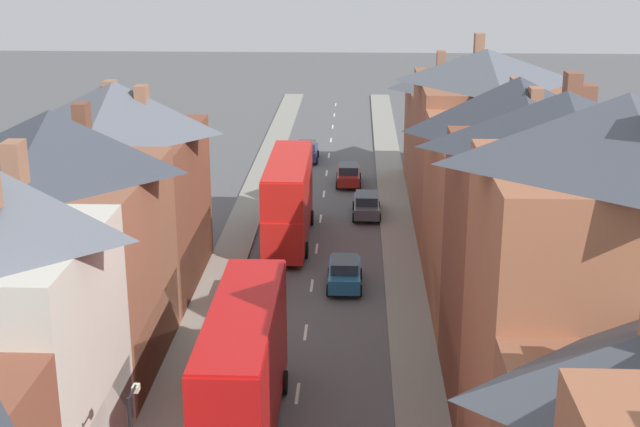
% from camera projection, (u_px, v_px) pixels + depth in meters
% --- Properties ---
extents(pavement_left, '(2.20, 104.00, 0.14)m').
position_uv_depth(pavement_left, '(238.00, 236.00, 56.65)').
color(pavement_left, gray).
rests_on(pavement_left, ground).
extents(pavement_right, '(2.20, 104.00, 0.14)m').
position_uv_depth(pavement_right, '(399.00, 238.00, 56.25)').
color(pavement_right, gray).
rests_on(pavement_right, ground).
extents(centre_line_dashes, '(0.14, 97.80, 0.01)m').
position_uv_depth(centre_line_dashes, '(317.00, 249.00, 54.57)').
color(centre_line_dashes, silver).
rests_on(centre_line_dashes, ground).
extents(terrace_row_right, '(8.00, 67.12, 14.37)m').
position_uv_depth(terrace_row_right, '(541.00, 241.00, 37.59)').
color(terrace_row_right, '#A36042').
rests_on(terrace_row_right, ground).
extents(double_decker_bus_lead, '(2.74, 10.80, 5.30)m').
position_uv_depth(double_decker_bus_lead, '(243.00, 369.00, 33.49)').
color(double_decker_bus_lead, red).
rests_on(double_decker_bus_lead, ground).
extents(double_decker_bus_mid_street, '(2.74, 10.80, 5.30)m').
position_uv_depth(double_decker_bus_mid_street, '(288.00, 198.00, 55.05)').
color(double_decker_bus_mid_street, red).
rests_on(double_decker_bus_mid_street, ground).
extents(car_near_blue, '(1.90, 3.81, 1.63)m').
position_uv_depth(car_near_blue, '(232.00, 348.00, 39.63)').
color(car_near_blue, '#236093').
rests_on(car_near_blue, ground).
extents(car_near_silver, '(1.90, 3.97, 1.68)m').
position_uv_depth(car_near_silver, '(307.00, 151.00, 75.35)').
color(car_near_silver, navy).
rests_on(car_near_silver, ground).
extents(car_parked_left_a, '(1.90, 4.07, 1.62)m').
position_uv_depth(car_parked_left_a, '(251.00, 284.00, 46.95)').
color(car_parked_left_a, navy).
rests_on(car_parked_left_a, ground).
extents(car_parked_right_a, '(1.90, 4.20, 1.64)m').
position_uv_depth(car_parked_right_a, '(349.00, 174.00, 68.15)').
color(car_parked_right_a, maroon).
rests_on(car_parked_right_a, ground).
extents(car_parked_left_b, '(1.90, 4.01, 1.69)m').
position_uv_depth(car_parked_left_b, '(345.00, 273.00, 48.37)').
color(car_parked_left_b, '#236093').
rests_on(car_parked_left_b, ground).
extents(car_mid_white, '(1.90, 4.38, 1.63)m').
position_uv_depth(car_mid_white, '(366.00, 205.00, 60.59)').
color(car_mid_white, '#4C515B').
rests_on(car_mid_white, ground).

